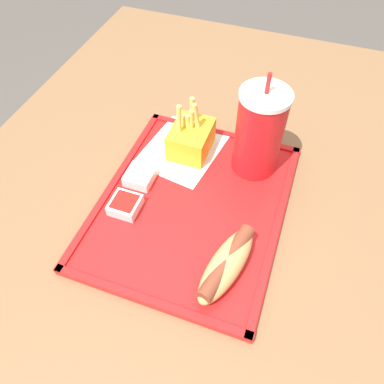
{
  "coord_description": "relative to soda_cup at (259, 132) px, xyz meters",
  "views": [
    {
      "loc": [
        0.37,
        0.13,
        1.24
      ],
      "look_at": [
        0.01,
        -0.0,
        0.76
      ],
      "focal_mm": 35.0,
      "sensor_mm": 36.0,
      "label": 1
    }
  ],
  "objects": [
    {
      "name": "ground_plane",
      "position": [
        0.12,
        -0.08,
        -0.81
      ],
      "size": [
        8.0,
        8.0,
        0.0
      ],
      "primitive_type": "plane",
      "color": "#4C4742"
    },
    {
      "name": "dining_table",
      "position": [
        0.12,
        -0.08,
        -0.45
      ],
      "size": [
        1.25,
        0.89,
        0.72
      ],
      "color": "brown",
      "rests_on": "ground_plane"
    },
    {
      "name": "food_tray",
      "position": [
        0.12,
        -0.08,
        -0.09
      ],
      "size": [
        0.38,
        0.31,
        0.01
      ],
      "color": "red",
      "rests_on": "dining_table"
    },
    {
      "name": "paper_napkin",
      "position": [
        0.01,
        -0.14,
        -0.08
      ],
      "size": [
        0.17,
        0.15,
        0.0
      ],
      "color": "white",
      "rests_on": "food_tray"
    },
    {
      "name": "soda_cup",
      "position": [
        0.0,
        0.0,
        0.0
      ],
      "size": [
        0.08,
        0.08,
        0.2
      ],
      "color": "red",
      "rests_on": "food_tray"
    },
    {
      "name": "hot_dog_far",
      "position": [
        0.23,
        0.01,
        -0.06
      ],
      "size": [
        0.15,
        0.08,
        0.04
      ],
      "color": "tan",
      "rests_on": "food_tray"
    },
    {
      "name": "fries_carton",
      "position": [
        0.0,
        -0.12,
        -0.05
      ],
      "size": [
        0.09,
        0.07,
        0.11
      ],
      "color": "gold",
      "rests_on": "food_tray"
    },
    {
      "name": "sauce_cup_mayo",
      "position": [
        0.1,
        -0.18,
        -0.07
      ],
      "size": [
        0.05,
        0.05,
        0.02
      ],
      "color": "silver",
      "rests_on": "food_tray"
    },
    {
      "name": "sauce_cup_ketchup",
      "position": [
        0.17,
        -0.18,
        -0.07
      ],
      "size": [
        0.05,
        0.05,
        0.02
      ],
      "color": "silver",
      "rests_on": "food_tray"
    }
  ]
}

